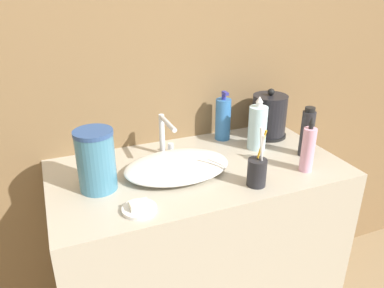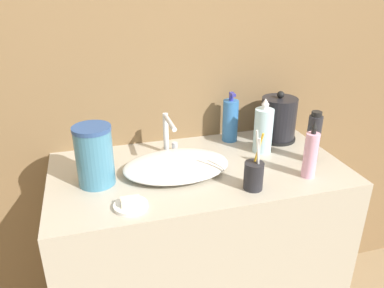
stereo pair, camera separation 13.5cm
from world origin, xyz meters
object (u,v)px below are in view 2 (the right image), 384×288
(toothbrush_cup, at_px, (254,175))
(water_pitcher, at_px, (94,156))
(lotion_bottle, at_px, (230,120))
(hand_cream_bottle, at_px, (313,138))
(mouthwash_bottle, at_px, (311,154))
(faucet, at_px, (168,132))
(electric_kettle, at_px, (278,120))
(shampoo_bottle, at_px, (263,130))

(toothbrush_cup, height_order, water_pitcher, toothbrush_cup)
(lotion_bottle, bearing_deg, hand_cream_bottle, -49.45)
(water_pitcher, bearing_deg, mouthwash_bottle, -12.33)
(faucet, distance_m, electric_kettle, 0.49)
(electric_kettle, height_order, water_pitcher, electric_kettle)
(electric_kettle, xyz_separation_m, hand_cream_bottle, (0.03, -0.22, 0.01))
(toothbrush_cup, distance_m, shampoo_bottle, 0.31)
(electric_kettle, bearing_deg, faucet, -177.15)
(mouthwash_bottle, relative_size, hand_cream_bottle, 1.05)
(electric_kettle, relative_size, lotion_bottle, 1.01)
(lotion_bottle, xyz_separation_m, mouthwash_bottle, (0.15, -0.38, -0.01))
(shampoo_bottle, bearing_deg, mouthwash_bottle, -74.49)
(toothbrush_cup, distance_m, hand_cream_bottle, 0.33)
(mouthwash_bottle, distance_m, hand_cream_bottle, 0.14)
(toothbrush_cup, relative_size, lotion_bottle, 1.02)
(lotion_bottle, xyz_separation_m, hand_cream_bottle, (0.23, -0.27, 0.00))
(toothbrush_cup, height_order, lotion_bottle, toothbrush_cup)
(lotion_bottle, bearing_deg, water_pitcher, -158.93)
(faucet, xyz_separation_m, hand_cream_bottle, (0.52, -0.20, -0.00))
(faucet, relative_size, toothbrush_cup, 0.76)
(electric_kettle, distance_m, hand_cream_bottle, 0.23)
(water_pitcher, bearing_deg, toothbrush_cup, -19.91)
(mouthwash_bottle, bearing_deg, water_pitcher, 167.67)
(electric_kettle, relative_size, toothbrush_cup, 0.99)
(toothbrush_cup, relative_size, water_pitcher, 1.05)
(toothbrush_cup, xyz_separation_m, water_pitcher, (-0.50, 0.18, 0.05))
(faucet, bearing_deg, hand_cream_bottle, -21.09)
(faucet, relative_size, hand_cream_bottle, 0.84)
(lotion_bottle, height_order, shampoo_bottle, shampoo_bottle)
(electric_kettle, height_order, toothbrush_cup, toothbrush_cup)
(electric_kettle, height_order, lotion_bottle, electric_kettle)
(lotion_bottle, height_order, mouthwash_bottle, lotion_bottle)
(toothbrush_cup, bearing_deg, mouthwash_bottle, 5.92)
(mouthwash_bottle, bearing_deg, shampoo_bottle, 105.51)
(hand_cream_bottle, bearing_deg, shampoo_bottle, 138.52)
(faucet, height_order, hand_cream_bottle, hand_cream_bottle)
(electric_kettle, bearing_deg, water_pitcher, -167.31)
(toothbrush_cup, relative_size, mouthwash_bottle, 1.05)
(faucet, relative_size, lotion_bottle, 0.77)
(hand_cream_bottle, bearing_deg, toothbrush_cup, -156.33)
(shampoo_bottle, bearing_deg, toothbrush_cup, -121.04)
(toothbrush_cup, distance_m, water_pitcher, 0.54)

